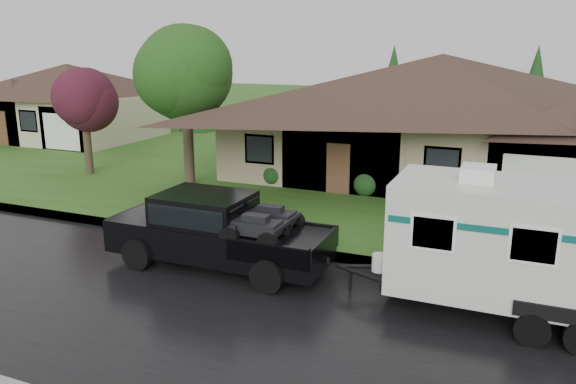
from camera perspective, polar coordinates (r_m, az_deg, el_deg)
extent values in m
plane|color=#2C551A|center=(15.13, -1.09, -9.24)|extent=(140.00, 140.00, 0.00)
cube|color=black|center=(13.51, -4.61, -12.37)|extent=(140.00, 8.00, 0.01)
cube|color=gray|center=(17.03, 2.00, -6.16)|extent=(140.00, 0.50, 0.15)
cube|color=#2C551A|center=(28.84, 11.09, 2.32)|extent=(140.00, 26.00, 0.15)
cube|color=#9B8869|center=(27.25, 14.93, 4.75)|extent=(18.00, 10.00, 3.00)
pyramid|color=#36241D|center=(26.87, 15.52, 13.39)|extent=(19.44, 10.80, 2.60)
cube|color=#9B8869|center=(24.14, 26.61, 2.07)|extent=(5.76, 4.00, 2.70)
cube|color=#C0B38F|center=(40.05, -21.16, 7.18)|extent=(10.00, 8.00, 2.80)
pyramid|color=#36241D|center=(39.80, -21.62, 12.03)|extent=(10.80, 8.64, 2.00)
cube|color=#C0B38F|center=(36.58, -19.87, 6.44)|extent=(3.20, 4.00, 2.52)
cylinder|color=#382B1E|center=(24.60, -10.04, 3.98)|extent=(0.44, 0.44, 2.99)
sphere|color=#275A1D|center=(24.22, -10.40, 11.61)|extent=(4.13, 4.13, 4.13)
cylinder|color=#382B1E|center=(28.43, -19.64, 3.96)|extent=(0.37, 0.37, 2.19)
sphere|color=#4D1828|center=(28.12, -20.06, 8.76)|extent=(3.02, 3.02, 3.02)
sphere|color=#143814|center=(24.69, -1.47, 1.88)|extent=(1.00, 1.00, 1.00)
sphere|color=#143814|center=(23.32, 7.98, 0.97)|extent=(1.00, 1.00, 1.00)
sphere|color=#143814|center=(22.66, 18.28, -0.05)|extent=(1.00, 1.00, 1.00)
cube|color=black|center=(16.02, -7.10, -4.79)|extent=(6.33, 2.11, 0.91)
cube|color=black|center=(17.16, -13.88, -2.78)|extent=(1.69, 2.06, 0.37)
cube|color=black|center=(15.97, -8.51, -1.83)|extent=(2.53, 1.98, 0.95)
cube|color=black|center=(15.96, -8.51, -1.65)|extent=(2.32, 2.03, 0.58)
cube|color=black|center=(15.09, -0.48, -5.07)|extent=(2.32, 2.00, 0.06)
cylinder|color=black|center=(16.42, -14.99, -6.12)|extent=(0.89, 0.34, 0.89)
cylinder|color=black|center=(17.98, -10.98, -4.03)|extent=(0.89, 0.34, 0.89)
cylinder|color=black|center=(14.43, -2.11, -8.55)|extent=(0.89, 0.34, 0.89)
cylinder|color=black|center=(16.19, 0.98, -5.89)|extent=(0.89, 0.34, 0.89)
cube|color=silver|center=(13.76, 26.16, -4.94)|extent=(7.39, 2.53, 2.59)
cube|color=black|center=(14.28, 25.50, -10.44)|extent=(7.81, 1.27, 0.15)
cube|color=#0B504A|center=(13.59, 26.43, -2.67)|extent=(7.24, 2.55, 0.15)
cube|color=white|center=(13.36, 18.76, 1.79)|extent=(0.74, 0.84, 0.34)
cylinder|color=black|center=(13.14, 23.55, -12.67)|extent=(0.74, 0.25, 0.74)
cylinder|color=black|center=(15.42, 23.55, -8.58)|extent=(0.74, 0.25, 0.74)
cylinder|color=black|center=(15.48, 27.09, -8.89)|extent=(0.74, 0.25, 0.74)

